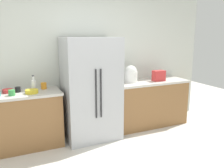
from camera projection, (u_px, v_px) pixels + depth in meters
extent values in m
cube|color=silver|center=(78.00, 60.00, 4.10)|extent=(5.24, 0.10, 2.62)
cube|color=olive|center=(23.00, 121.00, 3.58)|extent=(1.15, 0.56, 0.84)
cube|color=beige|center=(21.00, 94.00, 3.48)|extent=(1.18, 0.59, 0.04)
cube|color=olive|center=(150.00, 104.00, 4.50)|extent=(1.43, 0.56, 0.84)
cube|color=beige|center=(150.00, 82.00, 4.41)|extent=(1.46, 0.59, 0.04)
cube|color=#B2B5BA|center=(91.00, 89.00, 3.85)|extent=(0.90, 0.69, 1.71)
cylinder|color=#262628|center=(96.00, 94.00, 3.51)|extent=(0.02, 0.02, 0.77)
cylinder|color=#262628|center=(101.00, 94.00, 3.55)|extent=(0.02, 0.02, 0.77)
cube|color=red|center=(159.00, 76.00, 4.37)|extent=(0.23, 0.15, 0.20)
cylinder|color=white|center=(131.00, 77.00, 4.26)|extent=(0.25, 0.25, 0.20)
sphere|color=white|center=(131.00, 71.00, 4.24)|extent=(0.23, 0.23, 0.23)
cylinder|color=white|center=(34.00, 86.00, 3.60)|extent=(0.07, 0.07, 0.16)
cylinder|color=white|center=(33.00, 78.00, 3.57)|extent=(0.03, 0.03, 0.07)
cylinder|color=#333338|center=(33.00, 76.00, 3.56)|extent=(0.03, 0.03, 0.02)
cylinder|color=black|center=(18.00, 89.00, 3.52)|extent=(0.08, 0.08, 0.08)
cylinder|color=orange|center=(44.00, 86.00, 3.73)|extent=(0.09, 0.09, 0.10)
cylinder|color=green|center=(12.00, 93.00, 3.32)|extent=(0.09, 0.09, 0.08)
cylinder|color=yellow|center=(32.00, 91.00, 3.45)|extent=(0.19, 0.19, 0.06)
cylinder|color=red|center=(8.00, 91.00, 3.48)|extent=(0.15, 0.15, 0.06)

